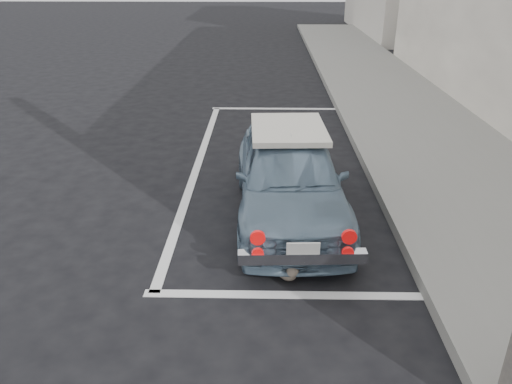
% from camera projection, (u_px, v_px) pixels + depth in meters
% --- Properties ---
extents(ground, '(80.00, 80.00, 0.00)m').
position_uv_depth(ground, '(245.00, 267.00, 5.48)').
color(ground, black).
rests_on(ground, ground).
extents(sidewalk, '(2.80, 40.00, 0.15)m').
position_uv_depth(sidewalk, '(471.00, 188.00, 7.21)').
color(sidewalk, slate).
rests_on(sidewalk, ground).
extents(pline_rear, '(3.00, 0.12, 0.01)m').
position_uv_depth(pline_rear, '(292.00, 295.00, 5.02)').
color(pline_rear, silver).
rests_on(pline_rear, ground).
extents(pline_front, '(3.00, 0.12, 0.01)m').
position_uv_depth(pline_front, '(278.00, 109.00, 11.37)').
color(pline_front, silver).
rests_on(pline_front, ground).
extents(pline_side, '(0.12, 7.00, 0.01)m').
position_uv_depth(pline_side, '(198.00, 165.00, 8.22)').
color(pline_side, silver).
rests_on(pline_side, ground).
extents(retro_coupe, '(1.49, 3.42, 1.14)m').
position_uv_depth(retro_coupe, '(289.00, 175.00, 6.36)').
color(retro_coupe, slate).
rests_on(retro_coupe, ground).
extents(cat, '(0.32, 0.47, 0.26)m').
position_uv_depth(cat, '(287.00, 269.00, 5.24)').
color(cat, '#6A6051').
rests_on(cat, ground).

